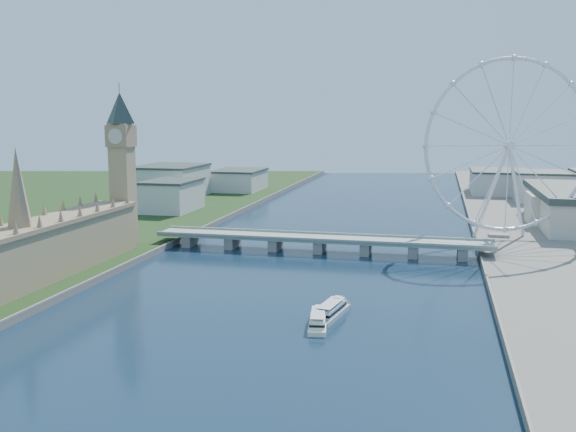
% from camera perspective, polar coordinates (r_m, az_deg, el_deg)
% --- Properties ---
extents(parliament_range, '(24.00, 200.00, 70.00)m').
position_cam_1_polar(parliament_range, '(347.99, -22.55, -3.30)').
color(parliament_range, tan).
rests_on(parliament_range, ground).
extents(big_ben, '(20.02, 20.02, 110.00)m').
position_cam_1_polar(big_ben, '(433.43, -14.58, 5.79)').
color(big_ben, tan).
rests_on(big_ben, ground).
extents(westminster_bridge, '(220.00, 22.00, 9.50)m').
position_cam_1_polar(westminster_bridge, '(419.70, 2.88, -2.28)').
color(westminster_bridge, gray).
rests_on(westminster_bridge, ground).
extents(london_eye, '(113.60, 39.12, 124.30)m').
position_cam_1_polar(london_eye, '(463.06, 19.07, 5.88)').
color(london_eye, silver).
rests_on(london_eye, ground).
extents(county_hall, '(54.00, 144.00, 35.00)m').
position_cam_1_polar(county_hall, '(551.76, 23.63, -1.03)').
color(county_hall, beige).
rests_on(county_hall, ground).
extents(city_skyline, '(505.00, 280.00, 32.00)m').
position_cam_1_polar(city_skyline, '(669.90, 10.22, 2.66)').
color(city_skyline, beige).
rests_on(city_skyline, ground).
extents(tour_boat_near, '(13.97, 33.33, 7.18)m').
position_cam_1_polar(tour_boat_near, '(286.59, 3.82, -8.97)').
color(tour_boat_near, silver).
rests_on(tour_boat_near, ground).
extents(tour_boat_far, '(11.92, 30.87, 6.65)m').
position_cam_1_polar(tour_boat_far, '(274.52, 2.68, -9.78)').
color(tour_boat_far, '#EDEDC8').
rests_on(tour_boat_far, ground).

